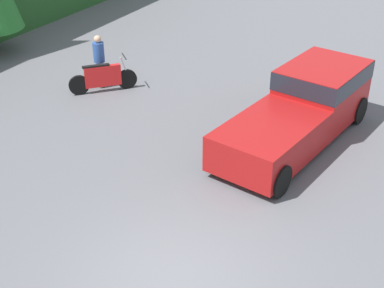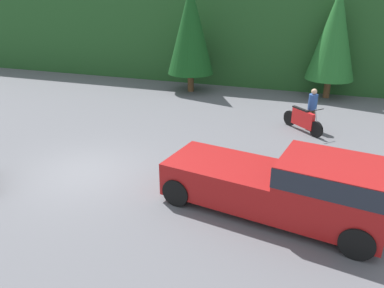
# 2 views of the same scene
# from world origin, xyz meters

# --- Properties ---
(ground_plane) EXTENTS (80.00, 80.00, 0.00)m
(ground_plane) POSITION_xyz_m (0.00, 0.00, 0.00)
(ground_plane) COLOR #5B5B60
(pickup_truck_red) EXTENTS (5.96, 2.93, 1.82)m
(pickup_truck_red) POSITION_xyz_m (6.61, -0.40, 0.96)
(pickup_truck_red) COLOR maroon
(pickup_truck_red) RESTS_ON ground_plane
(dirt_bike) EXTENTS (1.71, 1.64, 1.16)m
(dirt_bike) POSITION_xyz_m (6.57, 6.36, 0.48)
(dirt_bike) COLOR black
(dirt_bike) RESTS_ON ground_plane
(rider_person) EXTENTS (0.52, 0.52, 1.78)m
(rider_person) POSITION_xyz_m (6.88, 6.68, 0.97)
(rider_person) COLOR brown
(rider_person) RESTS_ON ground_plane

